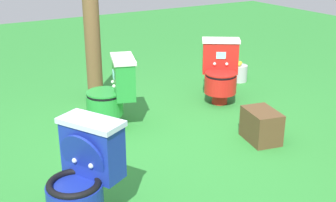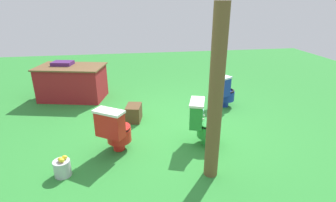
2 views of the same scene
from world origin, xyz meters
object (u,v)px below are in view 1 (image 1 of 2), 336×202
toilet_red (220,71)px  wooden_post (91,9)px  small_crate (261,126)px  toilet_green (113,92)px  lemon_bucket (239,73)px  toilet_blue (83,174)px

toilet_red → wooden_post: (1.25, -0.76, 0.72)m
small_crate → toilet_red: bearing=-106.2°
toilet_green → small_crate: (-1.06, 1.03, -0.22)m
toilet_green → lemon_bucket: 2.14m
toilet_red → small_crate: 1.13m
toilet_green → lemon_bucket: (-2.06, -0.51, -0.25)m
toilet_blue → toilet_green: size_ratio=1.00×
lemon_bucket → small_crate: bearing=57.1°
small_crate → lemon_bucket: small_crate is taller
toilet_blue → lemon_bucket: toilet_blue is taller
wooden_post → small_crate: wooden_post is taller
toilet_red → wooden_post: size_ratio=0.33×
small_crate → lemon_bucket: (-1.00, -1.54, -0.04)m
wooden_post → toilet_green: bearing=81.6°
toilet_red → lemon_bucket: bearing=-111.4°
wooden_post → small_crate: (-0.94, 1.82, -0.93)m
lemon_bucket → toilet_blue: bearing=33.4°
toilet_green → wooden_post: 1.07m
toilet_green → small_crate: size_ratio=1.89×
wooden_post → toilet_blue: bearing=66.4°
toilet_blue → small_crate: 1.95m
toilet_blue → toilet_red: bearing=-85.5°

